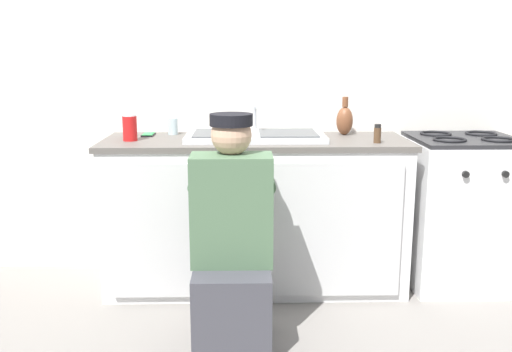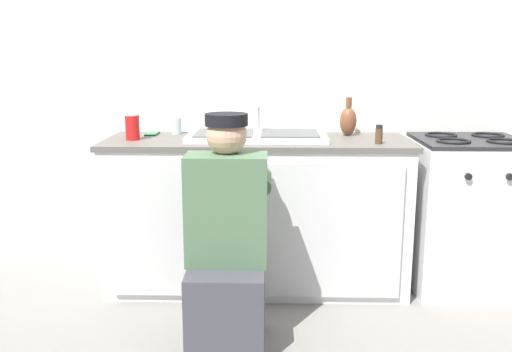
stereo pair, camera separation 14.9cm
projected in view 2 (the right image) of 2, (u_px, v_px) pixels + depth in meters
name	position (u px, v px, depth m)	size (l,w,h in m)	color
ground_plane	(256.00, 303.00, 3.20)	(12.00, 12.00, 0.00)	gray
back_wall	(258.00, 74.00, 3.57)	(6.00, 0.10, 2.50)	silver
counter_cabinet	(257.00, 216.00, 3.40)	(1.72, 0.62, 0.86)	white
countertop	(257.00, 142.00, 3.31)	(1.76, 0.62, 0.03)	#5B5651
sink_double_basin	(257.00, 136.00, 3.31)	(0.80, 0.44, 0.19)	silver
stove_range	(465.00, 213.00, 3.37)	(0.62, 0.62, 0.91)	white
plumber_person	(227.00, 251.00, 2.69)	(0.42, 0.61, 1.10)	#3F3F47
vase_decorative	(348.00, 121.00, 3.43)	(0.10, 0.10, 0.23)	brown
water_glass	(177.00, 126.00, 3.50)	(0.06, 0.06, 0.10)	#ADC6CC
spice_bottle_pepper	(379.00, 135.00, 3.12)	(0.04, 0.04, 0.10)	#513823
soda_cup_red	(132.00, 127.00, 3.26)	(0.08, 0.08, 0.15)	red
spice_bottle_red	(130.00, 128.00, 3.41)	(0.04, 0.04, 0.10)	red
cell_phone	(152.00, 134.00, 3.47)	(0.07, 0.14, 0.01)	black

